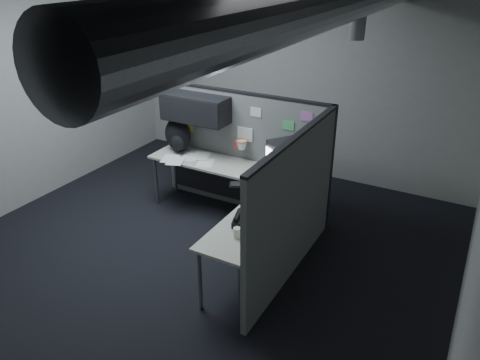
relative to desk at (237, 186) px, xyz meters
The scene contains 12 objects.
room 1.69m from the desk, 59.55° to the right, with size 5.62×5.62×3.22m.
partition_back 0.77m from the desk, 126.93° to the left, with size 2.44×0.42×1.63m.
partition_right 1.09m from the desk, 26.97° to the right, with size 0.07×2.23×1.63m.
desk is the anchor object (origin of this frame).
monitor 0.70m from the desk, 29.57° to the left, with size 0.56×0.56×0.46m.
keyboard 0.30m from the desk, 33.50° to the right, with size 0.45×0.34×0.04m.
mouse 0.74m from the desk, 38.50° to the right, with size 0.25×0.25×0.04m.
phone 1.10m from the desk, 57.18° to the right, with size 0.28×0.29×0.11m.
bottles 1.44m from the desk, 55.90° to the right, with size 0.12×0.15×0.07m.
cup 1.34m from the desk, 60.80° to the right, with size 0.08×0.08×0.10m, color silver.
papers 0.87m from the desk, 167.91° to the left, with size 0.77×0.66×0.01m.
backpack 1.25m from the desk, 161.98° to the left, with size 0.44×0.39×0.47m.
Camera 1 is at (2.66, -3.79, 3.19)m, focal length 35.00 mm.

